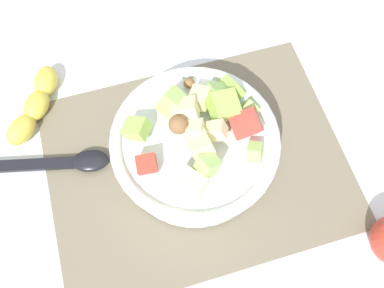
# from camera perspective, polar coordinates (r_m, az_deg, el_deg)

# --- Properties ---
(ground_plane) EXTENTS (2.40, 2.40, 0.00)m
(ground_plane) POSITION_cam_1_polar(r_m,az_deg,el_deg) (0.63, 0.61, -2.66)
(ground_plane) COLOR silver
(placemat) EXTENTS (0.45, 0.34, 0.01)m
(placemat) POSITION_cam_1_polar(r_m,az_deg,el_deg) (0.63, 0.61, -2.56)
(placemat) COLOR #756B56
(placemat) RESTS_ON ground_plane
(salad_bowl) EXTENTS (0.24, 0.24, 0.13)m
(salad_bowl) POSITION_cam_1_polar(r_m,az_deg,el_deg) (0.59, 0.13, -0.18)
(salad_bowl) COLOR white
(salad_bowl) RESTS_ON placemat
(serving_spoon) EXTENTS (0.22, 0.08, 0.01)m
(serving_spoon) POSITION_cam_1_polar(r_m,az_deg,el_deg) (0.65, -18.09, -2.53)
(serving_spoon) COLOR black
(serving_spoon) RESTS_ON placemat
(banana_whole) EXTENTS (0.11, 0.14, 0.04)m
(banana_whole) POSITION_cam_1_polar(r_m,az_deg,el_deg) (0.70, -21.21, 5.12)
(banana_whole) COLOR yellow
(banana_whole) RESTS_ON ground_plane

